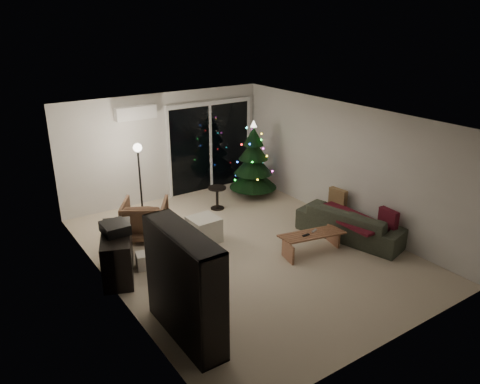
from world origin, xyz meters
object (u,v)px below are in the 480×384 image
object	(u,v)px
armchair	(145,219)
sofa	(352,223)
media_cabinet	(118,254)
christmas_tree	(253,159)
coffee_table	(311,243)
bookshelf	(171,290)

from	to	relation	value
armchair	sofa	xyz separation A→B (m)	(3.35, -2.27, -0.08)
media_cabinet	christmas_tree	size ratio (longest dim) A/B	0.68
sofa	coffee_table	xyz separation A→B (m)	(-1.06, -0.02, -0.12)
bookshelf	media_cabinet	size ratio (longest dim) A/B	1.26
media_cabinet	sofa	world-z (taller)	media_cabinet
media_cabinet	armchair	size ratio (longest dim) A/B	1.47
sofa	coffee_table	bearing A→B (deg)	76.01
bookshelf	media_cabinet	distance (m)	2.10
media_cabinet	christmas_tree	world-z (taller)	christmas_tree
media_cabinet	christmas_tree	xyz separation A→B (m)	(4.03, 1.73, 0.53)
sofa	coffee_table	distance (m)	1.07
christmas_tree	media_cabinet	bearing A→B (deg)	-156.79
coffee_table	christmas_tree	bearing A→B (deg)	87.25
sofa	christmas_tree	size ratio (longest dim) A/B	1.14
bookshelf	sofa	size ratio (longest dim) A/B	0.74
bookshelf	christmas_tree	size ratio (longest dim) A/B	0.85
media_cabinet	sofa	xyz separation A→B (m)	(4.30, -1.22, -0.08)
bookshelf	christmas_tree	distance (m)	5.54
sofa	christmas_tree	distance (m)	3.03
coffee_table	sofa	bearing A→B (deg)	13.09
armchair	christmas_tree	size ratio (longest dim) A/B	0.46
bookshelf	armchair	xyz separation A→B (m)	(0.95, 3.11, -0.40)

